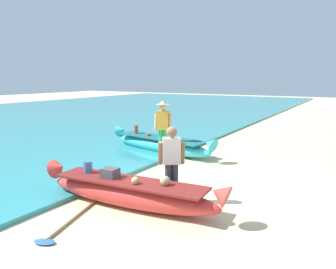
{
  "coord_description": "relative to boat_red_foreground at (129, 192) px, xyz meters",
  "views": [
    {
      "loc": [
        3.79,
        -6.25,
        2.57
      ],
      "look_at": [
        -1.07,
        1.95,
        0.9
      ],
      "focal_mm": 35.29,
      "sensor_mm": 36.0,
      "label": 1
    }
  ],
  "objects": [
    {
      "name": "boat_cyan_midground",
      "position": [
        -1.98,
        4.36,
        -0.0
      ],
      "size": [
        4.45,
        1.51,
        0.84
      ],
      "color": "#33B2BC",
      "rests_on": "ground"
    },
    {
      "name": "boat_red_foreground",
      "position": [
        0.0,
        0.0,
        0.0
      ],
      "size": [
        4.15,
        1.0,
        0.82
      ],
      "color": "red",
      "rests_on": "ground"
    },
    {
      "name": "person_tourist_customer",
      "position": [
        0.6,
        0.65,
        0.59
      ],
      "size": [
        0.56,
        0.46,
        1.58
      ],
      "color": "#333842",
      "rests_on": "ground"
    },
    {
      "name": "paddle",
      "position": [
        -0.4,
        -1.32,
        -0.27
      ],
      "size": [
        0.73,
        1.85,
        0.05
      ],
      "color": "#8E6B47",
      "rests_on": "ground"
    },
    {
      "name": "ground_plane",
      "position": [
        0.08,
        1.23,
        -0.3
      ],
      "size": [
        80.0,
        80.0,
        0.0
      ],
      "primitive_type": "plane",
      "color": "beige"
    },
    {
      "name": "person_vendor_hatted",
      "position": [
        -1.56,
        3.84,
        0.77
      ],
      "size": [
        0.58,
        0.44,
        1.84
      ],
      "color": "green",
      "rests_on": "ground"
    },
    {
      "name": "sea",
      "position": [
        -13.24,
        9.23,
        -0.25
      ],
      "size": [
        24.0,
        56.0,
        0.1
      ],
      "primitive_type": "cube",
      "color": "teal",
      "rests_on": "ground"
    }
  ]
}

